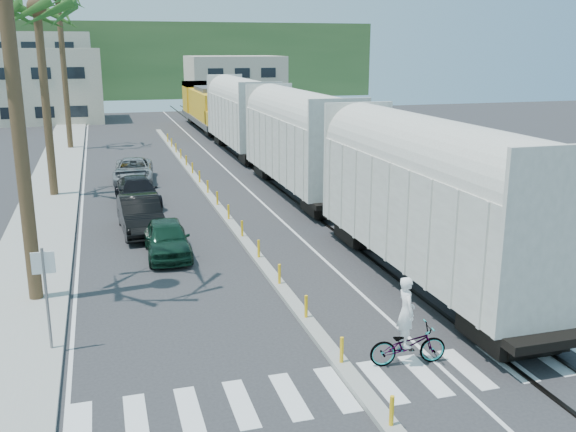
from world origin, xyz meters
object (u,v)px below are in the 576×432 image
object	(u,v)px
cyclist	(407,337)
car_second	(140,215)
car_lead	(167,238)
street_sign	(45,285)

from	to	relation	value
cyclist	car_second	bearing A→B (deg)	27.88
car_second	cyclist	distance (m)	15.84
car_lead	cyclist	distance (m)	12.09
street_sign	cyclist	bearing A→B (deg)	-20.10
cyclist	car_lead	bearing A→B (deg)	30.96
street_sign	car_lead	xyz separation A→B (m)	(3.96, 7.68, -1.25)
car_lead	cyclist	world-z (taller)	cyclist
street_sign	car_second	world-z (taller)	street_sign
car_lead	street_sign	bearing A→B (deg)	-116.26
street_sign	cyclist	xyz separation A→B (m)	(9.02, -3.30, -1.19)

